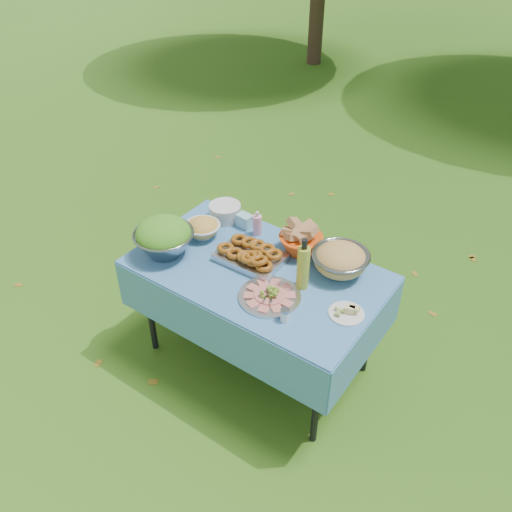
{
  "coord_description": "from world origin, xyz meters",
  "views": [
    {
      "loc": [
        1.42,
        -2.01,
        2.73
      ],
      "look_at": [
        -0.01,
        0.0,
        0.85
      ],
      "focal_mm": 38.0,
      "sensor_mm": 36.0,
      "label": 1
    }
  ],
  "objects_px": {
    "bread_bowl": "(301,240)",
    "charcuterie_platter": "(270,292)",
    "pasta_bowl_steel": "(340,259)",
    "salad_bowl": "(164,237)",
    "picnic_table": "(257,316)",
    "plate_stack": "(225,212)",
    "oil_bottle": "(303,264)"
  },
  "relations": [
    {
      "from": "salad_bowl",
      "to": "pasta_bowl_steel",
      "type": "height_order",
      "value": "salad_bowl"
    },
    {
      "from": "bread_bowl",
      "to": "pasta_bowl_steel",
      "type": "height_order",
      "value": "same"
    },
    {
      "from": "plate_stack",
      "to": "oil_bottle",
      "type": "distance_m",
      "value": 0.84
    },
    {
      "from": "picnic_table",
      "to": "oil_bottle",
      "type": "xyz_separation_m",
      "value": [
        0.29,
        0.02,
        0.54
      ]
    },
    {
      "from": "bread_bowl",
      "to": "pasta_bowl_steel",
      "type": "relative_size",
      "value": 0.8
    },
    {
      "from": "salad_bowl",
      "to": "pasta_bowl_steel",
      "type": "bearing_deg",
      "value": 25.44
    },
    {
      "from": "bread_bowl",
      "to": "oil_bottle",
      "type": "distance_m",
      "value": 0.33
    },
    {
      "from": "bread_bowl",
      "to": "charcuterie_platter",
      "type": "height_order",
      "value": "bread_bowl"
    },
    {
      "from": "picnic_table",
      "to": "pasta_bowl_steel",
      "type": "relative_size",
      "value": 4.42
    },
    {
      "from": "picnic_table",
      "to": "bread_bowl",
      "type": "distance_m",
      "value": 0.56
    },
    {
      "from": "charcuterie_platter",
      "to": "plate_stack",
      "type": "bearing_deg",
      "value": 144.79
    },
    {
      "from": "bread_bowl",
      "to": "pasta_bowl_steel",
      "type": "bearing_deg",
      "value": -6.76
    },
    {
      "from": "plate_stack",
      "to": "oil_bottle",
      "type": "bearing_deg",
      "value": -21.03
    },
    {
      "from": "bread_bowl",
      "to": "picnic_table",
      "type": "bearing_deg",
      "value": -112.16
    },
    {
      "from": "plate_stack",
      "to": "charcuterie_platter",
      "type": "xyz_separation_m",
      "value": [
        0.68,
        -0.48,
        -0.01
      ]
    },
    {
      "from": "salad_bowl",
      "to": "plate_stack",
      "type": "xyz_separation_m",
      "value": [
        0.06,
        0.51,
        -0.07
      ]
    },
    {
      "from": "bread_bowl",
      "to": "charcuterie_platter",
      "type": "relative_size",
      "value": 0.77
    },
    {
      "from": "salad_bowl",
      "to": "bread_bowl",
      "type": "relative_size",
      "value": 1.35
    },
    {
      "from": "picnic_table",
      "to": "bread_bowl",
      "type": "bearing_deg",
      "value": 67.84
    },
    {
      "from": "salad_bowl",
      "to": "oil_bottle",
      "type": "relative_size",
      "value": 1.13
    },
    {
      "from": "bread_bowl",
      "to": "oil_bottle",
      "type": "relative_size",
      "value": 0.84
    },
    {
      "from": "picnic_table",
      "to": "pasta_bowl_steel",
      "type": "height_order",
      "value": "pasta_bowl_steel"
    },
    {
      "from": "picnic_table",
      "to": "oil_bottle",
      "type": "height_order",
      "value": "oil_bottle"
    },
    {
      "from": "plate_stack",
      "to": "oil_bottle",
      "type": "xyz_separation_m",
      "value": [
        0.77,
        -0.3,
        0.11
      ]
    },
    {
      "from": "picnic_table",
      "to": "plate_stack",
      "type": "bearing_deg",
      "value": 146.7
    },
    {
      "from": "picnic_table",
      "to": "salad_bowl",
      "type": "distance_m",
      "value": 0.76
    },
    {
      "from": "picnic_table",
      "to": "charcuterie_platter",
      "type": "height_order",
      "value": "charcuterie_platter"
    },
    {
      "from": "pasta_bowl_steel",
      "to": "salad_bowl",
      "type": "bearing_deg",
      "value": -154.56
    },
    {
      "from": "pasta_bowl_steel",
      "to": "oil_bottle",
      "type": "xyz_separation_m",
      "value": [
        -0.11,
        -0.24,
        0.07
      ]
    },
    {
      "from": "bread_bowl",
      "to": "pasta_bowl_steel",
      "type": "xyz_separation_m",
      "value": [
        0.28,
        -0.03,
        -0.0
      ]
    },
    {
      "from": "picnic_table",
      "to": "oil_bottle",
      "type": "bearing_deg",
      "value": 3.49
    },
    {
      "from": "pasta_bowl_steel",
      "to": "oil_bottle",
      "type": "bearing_deg",
      "value": -114.44
    }
  ]
}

